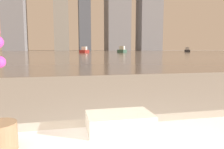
{
  "coord_description": "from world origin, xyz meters",
  "views": [
    {
      "loc": [
        -0.47,
        -0.07,
        0.87
      ],
      "look_at": [
        0.06,
        2.37,
        0.58
      ],
      "focal_mm": 35.0,
      "sensor_mm": 36.0,
      "label": 1
    }
  ],
  "objects": [
    {
      "name": "towel_stack",
      "position": [
        -0.23,
        0.88,
        0.54
      ],
      "size": [
        0.3,
        0.18,
        0.08
      ],
      "color": "silver",
      "rests_on": "bathtub"
    },
    {
      "name": "harbor_water",
      "position": [
        0.0,
        62.0,
        0.01
      ],
      "size": [
        180.0,
        110.0,
        0.01
      ],
      "color": "gray",
      "rests_on": "ground_plane"
    },
    {
      "name": "harbor_boat_0",
      "position": [
        12.68,
        49.17,
        0.55
      ],
      "size": [
        3.14,
        4.29,
        1.54
      ],
      "color": "#335647",
      "rests_on": "harbor_water"
    },
    {
      "name": "harbor_boat_2",
      "position": [
        32.87,
        54.91,
        0.5
      ],
      "size": [
        2.87,
        3.91,
        1.4
      ],
      "color": "#2D2D33",
      "rests_on": "harbor_water"
    },
    {
      "name": "harbor_boat_3",
      "position": [
        3.92,
        48.88,
        0.5
      ],
      "size": [
        2.53,
        3.93,
        1.4
      ],
      "color": "maroon",
      "rests_on": "harbor_water"
    },
    {
      "name": "skyline_tower_4",
      "position": [
        28.13,
        118.0,
        18.75
      ],
      "size": [
        12.19,
        13.27,
        37.49
      ],
      "color": "slate",
      "rests_on": "ground_plane"
    }
  ]
}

